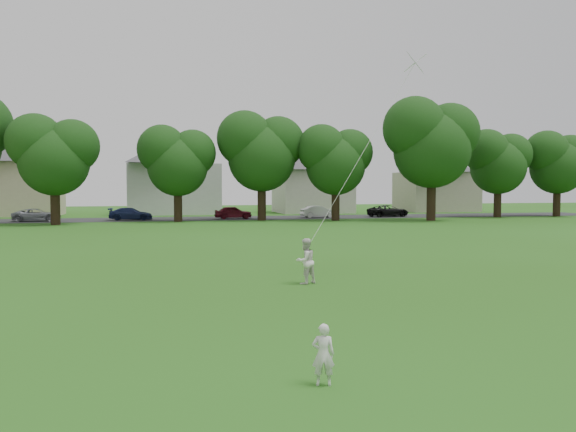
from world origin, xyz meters
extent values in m
plane|color=#265613|center=(0.00, 0.00, 0.00)|extent=(160.00, 160.00, 0.00)
cube|color=#2D2D30|center=(0.00, 42.00, 0.01)|extent=(90.00, 7.00, 0.01)
imported|color=silver|center=(0.50, -3.76, 0.48)|extent=(0.40, 0.31, 0.96)
imported|color=white|center=(2.57, 5.00, 0.72)|extent=(0.86, 0.79, 1.43)
plane|color=white|center=(6.79, 6.18, 7.32)|extent=(0.93, 1.04, 0.71)
cylinder|color=white|center=(4.68, 5.59, 4.18)|extent=(0.01, 0.01, 7.67)
cylinder|color=black|center=(-9.81, 35.86, 1.71)|extent=(0.73, 0.73, 3.42)
cylinder|color=black|center=(-0.12, 37.79, 1.63)|extent=(0.72, 0.72, 3.25)
cylinder|color=black|center=(7.31, 37.92, 1.91)|extent=(0.77, 0.77, 3.81)
cylinder|color=black|center=(13.79, 36.36, 1.67)|extent=(0.73, 0.73, 3.34)
cylinder|color=black|center=(22.09, 34.20, 2.14)|extent=(0.81, 0.81, 4.28)
cylinder|color=black|center=(31.14, 37.69, 1.69)|extent=(0.73, 0.73, 3.38)
cylinder|color=black|center=(38.05, 37.79, 1.70)|extent=(0.73, 0.73, 3.40)
imported|color=gray|center=(-12.20, 41.00, 0.57)|extent=(4.16, 2.20, 1.12)
imported|color=#172048|center=(-4.25, 41.00, 0.57)|extent=(3.99, 1.89, 1.12)
imported|color=maroon|center=(5.13, 41.00, 0.61)|extent=(3.53, 1.43, 1.20)
imported|color=#B8B8B8|center=(13.56, 41.00, 0.59)|extent=(3.57, 1.34, 1.16)
imported|color=black|center=(20.90, 41.00, 0.59)|extent=(4.41, 2.44, 1.17)
cube|color=#C4B693|center=(-16.00, 52.00, 2.80)|extent=(8.22, 6.76, 5.59)
pyramid|color=#49474C|center=(-16.00, 52.00, 8.67)|extent=(11.86, 11.86, 3.08)
cube|color=silver|center=(0.00, 52.00, 2.77)|extent=(9.90, 6.67, 5.53)
pyramid|color=#49474C|center=(0.00, 52.00, 8.58)|extent=(14.28, 14.28, 3.04)
cube|color=beige|center=(16.00, 52.00, 2.48)|extent=(8.25, 7.53, 4.96)
pyramid|color=#49474C|center=(16.00, 52.00, 7.69)|extent=(11.89, 11.89, 2.73)
cube|color=#ABA48D|center=(32.00, 52.00, 2.41)|extent=(8.72, 6.83, 4.83)
pyramid|color=#49474C|center=(32.00, 52.00, 7.48)|extent=(12.58, 12.58, 2.65)
camera|label=1|loc=(-1.96, -11.86, 3.05)|focal=35.00mm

